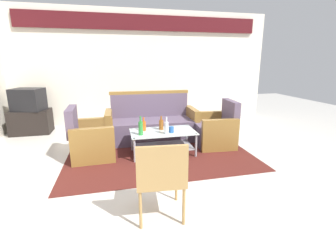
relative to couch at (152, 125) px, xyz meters
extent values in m
plane|color=beige|center=(0.10, -1.52, -0.32)|extent=(14.00, 14.00, 0.00)
cube|color=silver|center=(0.10, 1.54, 1.08)|extent=(6.52, 0.12, 2.80)
cube|color=#4C1419|center=(0.10, 1.45, 2.15)|extent=(5.76, 0.08, 0.36)
cube|color=#511E19|center=(0.01, -0.72, -0.31)|extent=(3.08, 2.23, 0.01)
cube|color=#5B4C60|center=(0.00, -0.05, -0.10)|extent=(1.62, 0.74, 0.42)
cube|color=#5B4C60|center=(0.01, 0.27, 0.35)|extent=(1.60, 0.18, 0.48)
cube|color=olive|center=(0.84, -0.07, 0.00)|extent=(0.14, 0.70, 0.62)
cube|color=olive|center=(-0.84, -0.03, 0.00)|extent=(0.14, 0.70, 0.62)
cube|color=olive|center=(0.01, 0.27, 0.62)|extent=(1.64, 0.14, 0.06)
cube|color=#5B4C60|center=(-1.08, -0.66, -0.11)|extent=(0.68, 0.63, 0.40)
cube|color=#5B4C60|center=(-1.39, -0.67, 0.32)|extent=(0.14, 0.60, 0.45)
cube|color=olive|center=(-1.10, -0.33, -0.02)|extent=(0.66, 0.13, 0.58)
cube|color=olive|center=(-1.07, -0.99, -0.02)|extent=(0.66, 0.13, 0.58)
cube|color=#5B4C60|center=(1.09, -0.60, -0.11)|extent=(0.71, 0.65, 0.40)
cube|color=#5B4C60|center=(1.40, -0.62, 0.32)|extent=(0.17, 0.61, 0.45)
cube|color=olive|center=(1.07, -0.93, -0.02)|extent=(0.67, 0.15, 0.58)
cube|color=olive|center=(1.12, -0.27, -0.02)|extent=(0.67, 0.15, 0.58)
cube|color=silver|center=(0.07, -0.80, 0.09)|extent=(1.10, 0.60, 0.02)
cube|color=#9E9EA5|center=(0.07, -0.80, -0.19)|extent=(1.00, 0.52, 0.02)
cylinder|color=#9E9EA5|center=(-0.44, -0.54, -0.11)|extent=(0.04, 0.04, 0.40)
cylinder|color=#9E9EA5|center=(0.58, -0.54, -0.11)|extent=(0.04, 0.04, 0.40)
cylinder|color=#9E9EA5|center=(-0.44, -1.06, -0.11)|extent=(0.04, 0.04, 0.40)
cylinder|color=#9E9EA5|center=(0.58, -1.06, -0.11)|extent=(0.04, 0.04, 0.40)
cylinder|color=silver|center=(0.09, -0.96, 0.19)|extent=(0.07, 0.07, 0.20)
cylinder|color=silver|center=(0.09, -0.96, 0.34)|extent=(0.03, 0.03, 0.09)
cylinder|color=brown|center=(0.06, -0.70, 0.18)|extent=(0.08, 0.08, 0.17)
cylinder|color=brown|center=(0.06, -0.70, 0.30)|extent=(0.03, 0.03, 0.07)
cylinder|color=#2D8C38|center=(-0.32, -0.92, 0.20)|extent=(0.07, 0.07, 0.22)
cylinder|color=#2D8C38|center=(-0.32, -0.92, 0.36)|extent=(0.03, 0.03, 0.09)
cylinder|color=#D85919|center=(-0.25, -0.69, 0.18)|extent=(0.07, 0.07, 0.16)
cylinder|color=#D85919|center=(-0.25, -0.69, 0.29)|extent=(0.03, 0.03, 0.07)
cylinder|color=#2659A5|center=(0.19, -0.90, 0.14)|extent=(0.08, 0.08, 0.10)
cube|color=black|center=(-2.54, 1.03, -0.06)|extent=(0.80, 0.50, 0.52)
cube|color=black|center=(-2.54, 1.03, 0.44)|extent=(0.69, 0.58, 0.48)
cube|color=black|center=(-2.48, 1.24, 0.44)|extent=(0.50, 0.14, 0.36)
cube|color=#AD844C|center=(-0.30, -2.38, 0.10)|extent=(0.52, 0.52, 0.04)
cube|color=#AD844C|center=(-0.31, -2.60, 0.32)|extent=(0.48, 0.08, 0.40)
cylinder|color=#AD844C|center=(-0.49, -2.16, -0.11)|extent=(0.03, 0.03, 0.42)
cylinder|color=#AD844C|center=(-0.07, -2.19, -0.11)|extent=(0.03, 0.03, 0.42)
cylinder|color=#AD844C|center=(-0.52, -2.58, -0.11)|extent=(0.03, 0.03, 0.42)
cylinder|color=#AD844C|center=(-0.10, -2.61, -0.11)|extent=(0.03, 0.03, 0.42)
camera|label=1|loc=(-0.70, -4.52, 1.27)|focal=24.91mm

